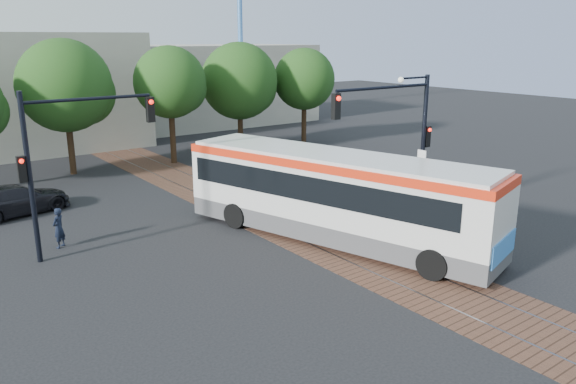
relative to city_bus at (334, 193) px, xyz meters
The scene contains 11 objects.
ground 2.02m from the city_bus, 121.01° to the left, with size 120.00×120.00×0.00m, color black.
trackbed 4.94m from the city_bus, 94.14° to the left, with size 3.60×40.00×0.02m.
tree_row 17.24m from the city_bus, 87.03° to the left, with size 26.40×5.60×7.67m.
warehouses 29.37m from the city_bus, 91.67° to the left, with size 40.00×13.00×8.00m.
crane 39.83m from the city_bus, 62.91° to the left, with size 8.00×0.50×18.00m.
city_bus is the anchor object (origin of this frame).
traffic_island 4.78m from the city_bus, ahead, with size 2.20×5.20×1.13m.
signal_pole_main 4.19m from the city_bus, ahead, with size 5.49×0.46×6.00m.
signal_pole_left 10.00m from the city_bus, 152.41° to the left, with size 4.99×0.34×6.00m.
officer 10.51m from the city_bus, 147.84° to the left, with size 0.57×0.37×1.55m, color black.
parked_car 14.38m from the city_bus, 130.12° to the left, with size 1.91×4.70×1.36m, color black.
Camera 1 is at (-13.60, -16.13, 7.70)m, focal length 35.00 mm.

